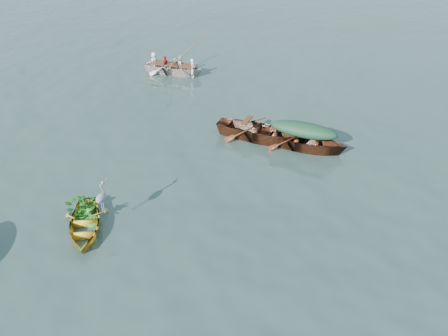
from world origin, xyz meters
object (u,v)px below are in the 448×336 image
(open_wooden_boat, at_px, (261,140))
(heron, at_px, (102,202))
(green_tarp_boat, at_px, (302,148))
(rowed_boat, at_px, (174,74))
(yellow_dinghy, at_px, (85,230))

(open_wooden_boat, bearing_deg, heron, 160.63)
(green_tarp_boat, relative_size, heron, 4.67)
(heron, bearing_deg, rowed_boat, 75.86)
(green_tarp_boat, distance_m, open_wooden_boat, 1.54)
(heron, bearing_deg, yellow_dinghy, -174.81)
(rowed_boat, height_order, heron, heron)
(rowed_boat, distance_m, heron, 11.63)
(green_tarp_boat, height_order, rowed_boat, rowed_boat)
(green_tarp_boat, distance_m, rowed_boat, 9.01)
(green_tarp_boat, relative_size, open_wooden_boat, 0.93)
(yellow_dinghy, bearing_deg, rowed_boat, 73.33)
(yellow_dinghy, distance_m, green_tarp_boat, 7.83)
(open_wooden_boat, height_order, rowed_boat, open_wooden_boat)
(green_tarp_boat, xyz_separation_m, open_wooden_boat, (-1.54, 0.06, 0.00))
(rowed_boat, bearing_deg, yellow_dinghy, -167.54)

